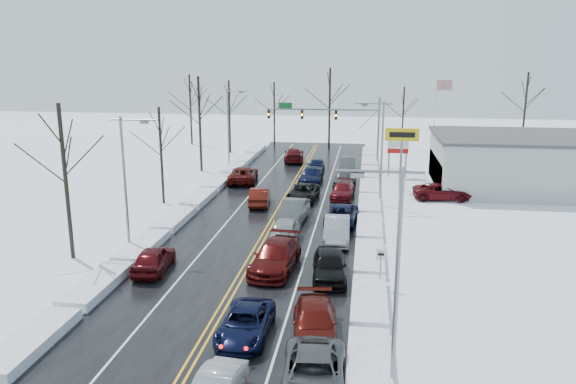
# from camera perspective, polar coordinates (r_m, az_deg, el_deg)

# --- Properties ---
(ground) EXTENTS (160.00, 160.00, 0.00)m
(ground) POSITION_cam_1_polar(r_m,az_deg,el_deg) (40.88, -2.49, -4.55)
(ground) COLOR white
(ground) RESTS_ON ground
(road_surface) EXTENTS (14.00, 84.00, 0.01)m
(road_surface) POSITION_cam_1_polar(r_m,az_deg,el_deg) (42.75, -2.00, -3.70)
(road_surface) COLOR black
(road_surface) RESTS_ON ground
(snow_bank_left) EXTENTS (1.86, 72.00, 0.55)m
(snow_bank_left) POSITION_cam_1_polar(r_m,az_deg,el_deg) (44.66, -11.67, -3.21)
(snow_bank_left) COLOR white
(snow_bank_left) RESTS_ON ground
(snow_bank_right) EXTENTS (1.86, 72.00, 0.55)m
(snow_bank_right) POSITION_cam_1_polar(r_m,az_deg,el_deg) (42.14, 8.25, -4.11)
(snow_bank_right) COLOR white
(snow_bank_right) RESTS_ON ground
(traffic_signal_mast) EXTENTS (13.28, 0.39, 8.00)m
(traffic_signal_mast) POSITION_cam_1_polar(r_m,az_deg,el_deg) (66.61, 4.84, 7.46)
(traffic_signal_mast) COLOR slate
(traffic_signal_mast) RESTS_ON ground
(tires_plus_sign) EXTENTS (3.20, 0.34, 6.00)m
(tires_plus_sign) POSITION_cam_1_polar(r_m,az_deg,el_deg) (54.77, 11.50, 5.31)
(tires_plus_sign) COLOR slate
(tires_plus_sign) RESTS_ON ground
(used_vehicles_sign) EXTENTS (2.20, 0.22, 4.65)m
(used_vehicles_sign) POSITION_cam_1_polar(r_m,az_deg,el_deg) (60.95, 11.11, 4.60)
(used_vehicles_sign) COLOR slate
(used_vehicles_sign) RESTS_ON ground
(speed_limit_sign) EXTENTS (0.55, 0.09, 2.35)m
(speed_limit_sign) POSITION_cam_1_polar(r_m,az_deg,el_deg) (32.17, 9.41, -6.87)
(speed_limit_sign) COLOR slate
(speed_limit_sign) RESTS_ON ground
(flagpole) EXTENTS (1.87, 1.20, 10.00)m
(flagpole) POSITION_cam_1_polar(r_m,az_deg,el_deg) (68.92, 14.81, 7.65)
(flagpole) COLOR silver
(flagpole) RESTS_ON ground
(dealership_building) EXTENTS (20.40, 12.40, 5.30)m
(dealership_building) POSITION_cam_1_polar(r_m,az_deg,el_deg) (59.45, 24.36, 2.73)
(dealership_building) COLOR #AEAFAA
(dealership_building) RESTS_ON ground
(streetlight_se) EXTENTS (3.20, 0.25, 9.00)m
(streetlight_se) POSITION_cam_1_polar(r_m,az_deg,el_deg) (21.53, 10.56, -7.13)
(streetlight_se) COLOR slate
(streetlight_se) RESTS_ON ground
(streetlight_ne) EXTENTS (3.20, 0.25, 9.00)m
(streetlight_ne) POSITION_cam_1_polar(r_m,az_deg,el_deg) (48.71, 9.30, 4.74)
(streetlight_ne) COLOR slate
(streetlight_ne) RESTS_ON ground
(streetlight_sw) EXTENTS (3.20, 0.25, 9.00)m
(streetlight_sw) POSITION_cam_1_polar(r_m,az_deg,el_deg) (38.22, -16.03, 1.86)
(streetlight_sw) COLOR slate
(streetlight_sw) RESTS_ON ground
(streetlight_nw) EXTENTS (3.20, 0.25, 9.00)m
(streetlight_nw) POSITION_cam_1_polar(r_m,az_deg,el_deg) (64.45, -5.94, 7.07)
(streetlight_nw) COLOR slate
(streetlight_nw) RESTS_ON ground
(tree_left_b) EXTENTS (4.00, 4.00, 10.00)m
(tree_left_b) POSITION_cam_1_polar(r_m,az_deg,el_deg) (37.62, -21.90, 3.80)
(tree_left_b) COLOR #2D231C
(tree_left_b) RESTS_ON ground
(tree_left_c) EXTENTS (3.40, 3.40, 8.50)m
(tree_left_c) POSITION_cam_1_polar(r_m,az_deg,el_deg) (49.87, -12.86, 5.51)
(tree_left_c) COLOR #2D231C
(tree_left_c) RESTS_ON ground
(tree_left_d) EXTENTS (4.20, 4.20, 10.50)m
(tree_left_d) POSITION_cam_1_polar(r_m,az_deg,el_deg) (63.10, -9.01, 8.68)
(tree_left_d) COLOR #2D231C
(tree_left_d) RESTS_ON ground
(tree_left_e) EXTENTS (3.80, 3.80, 9.50)m
(tree_left_e) POSITION_cam_1_polar(r_m,az_deg,el_deg) (74.57, -6.00, 9.02)
(tree_left_e) COLOR #2D231C
(tree_left_e) RESTS_ON ground
(tree_far_a) EXTENTS (4.00, 4.00, 10.00)m
(tree_far_a) POSITION_cam_1_polar(r_m,az_deg,el_deg) (82.27, -9.92, 9.60)
(tree_far_a) COLOR #2D231C
(tree_far_a) RESTS_ON ground
(tree_far_b) EXTENTS (3.60, 3.60, 9.00)m
(tree_far_b) POSITION_cam_1_polar(r_m,az_deg,el_deg) (80.46, -1.41, 9.20)
(tree_far_b) COLOR #2D231C
(tree_far_b) RESTS_ON ground
(tree_far_c) EXTENTS (4.40, 4.40, 11.00)m
(tree_far_c) POSITION_cam_1_polar(r_m,az_deg,el_deg) (77.45, 4.27, 10.02)
(tree_far_c) COLOR #2D231C
(tree_far_c) RESTS_ON ground
(tree_far_d) EXTENTS (3.40, 3.40, 8.50)m
(tree_far_d) POSITION_cam_1_polar(r_m,az_deg,el_deg) (79.05, 11.66, 8.58)
(tree_far_d) COLOR #2D231C
(tree_far_d) RESTS_ON ground
(tree_far_e) EXTENTS (4.20, 4.20, 10.50)m
(tree_far_e) POSITION_cam_1_polar(r_m,az_deg,el_deg) (81.98, 23.05, 8.94)
(tree_far_e) COLOR #2D231C
(tree_far_e) RESTS_ON ground
(queued_car_2) EXTENTS (2.25, 4.83, 1.34)m
(queued_car_2) POSITION_cam_1_polar(r_m,az_deg,el_deg) (27.35, -4.32, -14.39)
(queued_car_2) COLOR black
(queued_car_2) RESTS_ON ground
(queued_car_3) EXTENTS (2.88, 6.11, 1.72)m
(queued_car_3) POSITION_cam_1_polar(r_m,az_deg,el_deg) (34.85, -1.28, -7.89)
(queued_car_3) COLOR #450909
(queued_car_3) RESTS_ON ground
(queued_car_4) EXTENTS (2.07, 4.91, 1.66)m
(queued_car_4) POSITION_cam_1_polar(r_m,az_deg,el_deg) (39.22, -0.43, -5.35)
(queued_car_4) COLOR #A1A3A8
(queued_car_4) RESTS_ON ground
(queued_car_5) EXTENTS (2.16, 5.28, 1.70)m
(queued_car_5) POSITION_cam_1_polar(r_m,az_deg,el_deg) (44.37, 0.54, -3.03)
(queued_car_5) COLOR #434648
(queued_car_5) RESTS_ON ground
(queued_car_6) EXTENTS (2.76, 5.38, 1.45)m
(queued_car_6) POSITION_cam_1_polar(r_m,az_deg,el_deg) (50.71, 1.54, -0.85)
(queued_car_6) COLOR black
(queued_car_6) RESTS_ON ground
(queued_car_7) EXTENTS (2.33, 5.41, 1.55)m
(queued_car_7) POSITION_cam_1_polar(r_m,az_deg,el_deg) (57.59, 2.34, 0.94)
(queued_car_7) COLOR black
(queued_car_7) RESTS_ON ground
(queued_car_8) EXTENTS (1.76, 4.25, 1.44)m
(queued_car_8) POSITION_cam_1_polar(r_m,az_deg,el_deg) (62.91, 2.86, 2.05)
(queued_car_8) COLOR black
(queued_car_8) RESTS_ON ground
(queued_car_11) EXTENTS (2.62, 5.32, 1.49)m
(queued_car_11) POSITION_cam_1_polar(r_m,az_deg,el_deg) (27.23, 2.71, -14.50)
(queued_car_11) COLOR #4C0F0A
(queued_car_11) RESTS_ON ground
(queued_car_12) EXTENTS (2.37, 5.06, 1.67)m
(queued_car_12) POSITION_cam_1_polar(r_m,az_deg,el_deg) (33.66, 4.20, -8.74)
(queued_car_12) COLOR black
(queued_car_12) RESTS_ON ground
(queued_car_13) EXTENTS (1.94, 5.16, 1.68)m
(queued_car_13) POSITION_cam_1_polar(r_m,az_deg,el_deg) (40.10, 4.96, -4.96)
(queued_car_13) COLOR #94959B
(queued_car_13) RESTS_ON ground
(queued_car_14) EXTENTS (2.70, 5.19, 1.40)m
(queued_car_14) POSITION_cam_1_polar(r_m,az_deg,el_deg) (44.04, 5.42, -3.23)
(queued_car_14) COLOR black
(queued_car_14) RESTS_ON ground
(queued_car_15) EXTENTS (2.31, 4.89, 1.38)m
(queued_car_15) POSITION_cam_1_polar(r_m,az_deg,el_deg) (51.89, 5.57, -0.57)
(queued_car_15) COLOR #540B10
(queued_car_15) RESTS_ON ground
(queued_car_16) EXTENTS (2.45, 4.93, 1.61)m
(queued_car_16) POSITION_cam_1_polar(r_m,az_deg,el_deg) (56.68, 5.78, 0.67)
(queued_car_16) COLOR #444649
(queued_car_16) RESTS_ON ground
(queued_car_17) EXTENTS (1.84, 4.92, 1.61)m
(queued_car_17) POSITION_cam_1_polar(r_m,az_deg,el_deg) (63.29, 6.04, 2.07)
(queued_car_17) COLOR #404245
(queued_car_17) RESTS_ON ground
(oncoming_car_0) EXTENTS (2.16, 4.86, 1.55)m
(oncoming_car_0) POSITION_cam_1_polar(r_m,az_deg,el_deg) (49.29, -2.87, -1.30)
(oncoming_car_0) COLOR #54130B
(oncoming_car_0) RESTS_ON ground
(oncoming_car_1) EXTENTS (3.33, 6.11, 1.62)m
(oncoming_car_1) POSITION_cam_1_polar(r_m,az_deg,el_deg) (58.04, -4.55, 1.01)
(oncoming_car_1) COLOR #4D0D0A
(oncoming_car_1) RESTS_ON ground
(oncoming_car_2) EXTENTS (2.98, 5.99, 1.67)m
(oncoming_car_2) POSITION_cam_1_polar(r_m,az_deg,el_deg) (69.00, 0.61, 3.14)
(oncoming_car_2) COLOR #4D0A0E
(oncoming_car_2) RESTS_ON ground
(oncoming_car_3) EXTENTS (2.16, 4.66, 1.55)m
(oncoming_car_3) POSITION_cam_1_polar(r_m,az_deg,el_deg) (35.66, -13.42, -7.77)
(oncoming_car_3) COLOR #47090C
(oncoming_car_3) RESTS_ON ground
(parked_car_0) EXTENTS (5.38, 2.68, 1.47)m
(parked_car_0) POSITION_cam_1_polar(r_m,az_deg,el_deg) (52.91, 15.36, -0.73)
(parked_car_0) COLOR #4D0A0E
(parked_car_0) RESTS_ON ground
(parked_car_1) EXTENTS (2.87, 5.85, 1.64)m
(parked_car_1) POSITION_cam_1_polar(r_m,az_deg,el_deg) (56.97, 17.91, 0.12)
(parked_car_1) COLOR black
(parked_car_1) RESTS_ON ground
(parked_car_2) EXTENTS (1.75, 4.08, 1.37)m
(parked_car_2) POSITION_cam_1_polar(r_m,az_deg,el_deg) (61.85, 15.28, 1.37)
(parked_car_2) COLOR black
(parked_car_2) RESTS_ON ground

